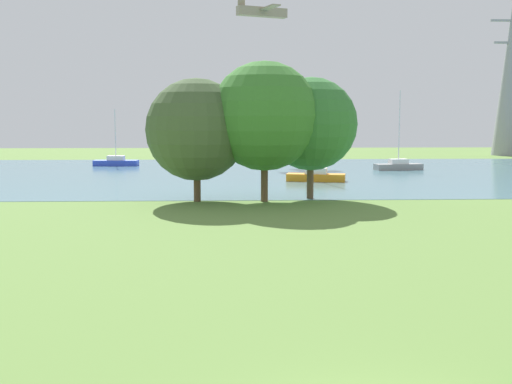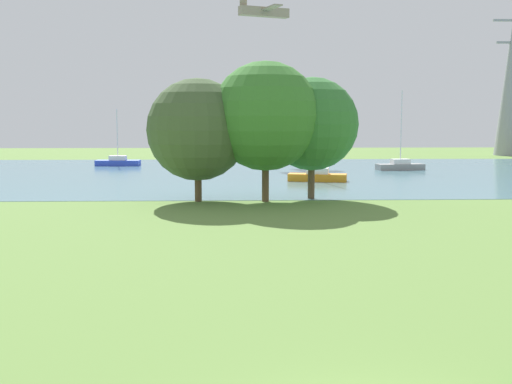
# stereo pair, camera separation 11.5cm
# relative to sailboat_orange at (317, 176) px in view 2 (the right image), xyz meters

# --- Properties ---
(ground_plane) EXTENTS (160.00, 160.00, 0.00)m
(ground_plane) POSITION_rel_sailboat_orange_xyz_m (-4.47, -20.10, -0.46)
(ground_plane) COLOR olive
(water_surface) EXTENTS (140.00, 40.00, 0.02)m
(water_surface) POSITION_rel_sailboat_orange_xyz_m (-4.47, 7.90, -0.45)
(water_surface) COLOR slate
(water_surface) RESTS_ON ground
(sailboat_orange) EXTENTS (5.01, 2.51, 6.73)m
(sailboat_orange) POSITION_rel_sailboat_orange_xyz_m (0.00, 0.00, 0.00)
(sailboat_orange) COLOR orange
(sailboat_orange) RESTS_ON water_surface
(sailboat_blue) EXTENTS (4.86, 1.72, 6.20)m
(sailboat_blue) POSITION_rel_sailboat_orange_xyz_m (-19.71, 17.79, -0.01)
(sailboat_blue) COLOR blue
(sailboat_blue) RESTS_ON water_surface
(sailboat_gray) EXTENTS (4.98, 2.26, 7.97)m
(sailboat_gray) POSITION_rel_sailboat_orange_xyz_m (9.88, 11.07, 0.02)
(sailboat_gray) COLOR gray
(sailboat_gray) RESTS_ON water_surface
(tree_west_near) EXTENTS (6.36, 6.36, 7.67)m
(tree_west_near) POSITION_rel_sailboat_orange_xyz_m (-9.16, -12.27, 4.02)
(tree_west_near) COLOR brown
(tree_west_near) RESTS_ON ground
(tree_east_far) EXTENTS (6.77, 6.77, 8.71)m
(tree_east_far) POSITION_rel_sailboat_orange_xyz_m (-4.94, -12.47, 4.86)
(tree_east_far) COLOR brown
(tree_east_far) RESTS_ON ground
(tree_east_near) EXTENTS (5.98, 5.98, 7.82)m
(tree_east_near) POSITION_rel_sailboat_orange_xyz_m (-1.90, -11.21, 4.36)
(tree_east_near) COLOR brown
(tree_east_near) RESTS_ON ground
(light_aircraft) EXTENTS (6.37, 8.23, 2.10)m
(light_aircraft) POSITION_rel_sailboat_orange_xyz_m (-3.23, 26.78, 17.69)
(light_aircraft) COLOR gray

